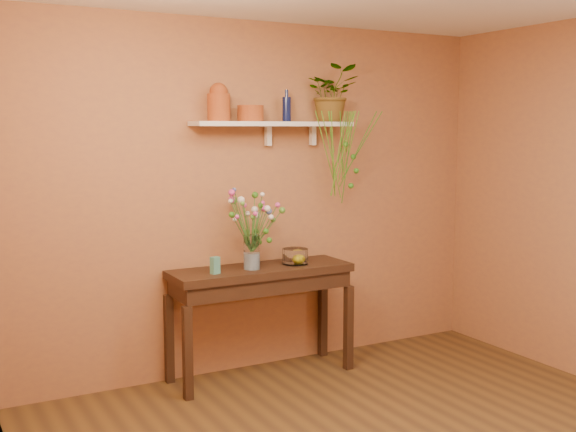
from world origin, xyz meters
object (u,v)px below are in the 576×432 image
Objects in this scene: terracotta_jug at (219,103)px; glass_vase at (252,255)px; sideboard at (261,283)px; bouquet at (252,214)px; spider_plant at (332,94)px; blue_bottle at (287,109)px; glass_bowl at (295,257)px.

terracotta_jug is 1.14m from glass_vase.
bouquet is (-0.08, -0.02, 0.54)m from sideboard.
terracotta_jug is 0.62× the size of spider_plant.
glass_vase is at bearing -157.98° from sideboard.
blue_bottle is (0.57, 0.01, -0.03)m from terracotta_jug.
terracotta_jug is 1.40× the size of glass_bowl.
spider_plant is 2.25× the size of glass_bowl.
terracotta_jug is 1.09× the size of glass_vase.
spider_plant is at bearing 12.16° from glass_vase.
spider_plant reaches higher than glass_bowl.
glass_bowl is at bearing -160.08° from spider_plant.
glass_vase is at bearing -129.71° from bouquet.
blue_bottle is at bearing 89.61° from glass_bowl.
sideboard is 1.35m from blue_bottle.
terracotta_jug is 0.85m from bouquet.
spider_plant is 1.34m from glass_bowl.
blue_bottle is at bearing 23.05° from sideboard.
terracotta_jug reaches higher than glass_bowl.
glass_vase is 0.38m from glass_bowl.
sideboard is 5.49× the size of glass_vase.
blue_bottle is 0.87m from bouquet.
spider_plant reaches higher than sideboard.
bouquet reaches higher than glass_vase.
bouquet is at bearing -179.28° from glass_bowl.
sideboard is 0.54m from bouquet.
terracotta_jug is at bearing -179.15° from blue_bottle.
bouquet is at bearing -158.56° from blue_bottle.
bouquet is (0.01, 0.02, 0.30)m from glass_vase.
glass_bowl is at bearing -13.07° from terracotta_jug.
bouquet is 0.51m from glass_bowl.
spider_plant is (0.42, 0.01, 0.12)m from blue_bottle.
blue_bottle is 1.16m from glass_vase.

